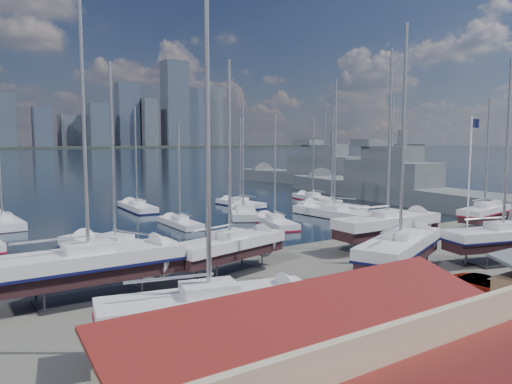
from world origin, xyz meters
TOP-DOWN VIEW (x-y plane):
  - ground at (0.00, -10.00)m, footprint 1400.00×1400.00m
  - sailboat_cradle_0 at (-20.57, -5.34)m, footprint 11.37×3.27m
  - sailboat_cradle_1 at (-18.26, -16.08)m, footprint 10.23×4.86m
  - sailboat_cradle_2 at (-10.55, -5.09)m, footprint 9.55×4.66m
  - sailboat_cradle_3 at (-1.43, -12.70)m, footprint 11.08×6.96m
  - sailboat_cradle_4 at (5.35, -5.63)m, footprint 10.76×3.25m
  - sailboat_cradle_5 at (8.61, -14.31)m, footprint 10.03×5.24m
  - sailboat_cradle_6 at (20.64, -5.48)m, footprint 8.75×3.75m
  - sailboat_moored_2 at (-21.32, 26.07)m, footprint 3.45×10.55m
  - sailboat_moored_3 at (-15.12, 6.35)m, footprint 7.54×11.52m
  - sailboat_moored_4 at (-5.03, 14.79)m, footprint 2.48×8.02m
  - sailboat_moored_5 at (-4.45, 29.40)m, footprint 3.31×9.95m
  - sailboat_moored_6 at (3.89, 9.19)m, footprint 4.57×9.10m
  - sailboat_moored_7 at (4.83, 17.25)m, footprint 7.81×10.64m
  - sailboat_moored_8 at (9.45, 25.20)m, footprint 3.40×9.12m
  - sailboat_moored_9 at (13.54, 9.95)m, footprint 4.03×11.86m
  - sailboat_moored_10 at (17.83, 15.01)m, footprint 5.36×10.19m
  - sailboat_moored_11 at (22.47, 24.40)m, footprint 4.09×9.44m
  - naval_ship_east at (33.10, 18.09)m, footprint 13.53×47.79m
  - naval_ship_west at (42.46, 44.20)m, footprint 13.52×46.94m
  - car_a at (-12.28, -19.37)m, footprint 2.93×4.09m
  - car_b at (-6.99, -19.14)m, footprint 4.47×2.96m
  - car_c at (-0.42, -18.45)m, footprint 2.26×4.78m
  - flagpole at (6.11, -12.91)m, footprint 1.01×0.12m

SIDE VIEW (x-z plane):
  - ground at x=0.00m, z-range 0.00..0.00m
  - sailboat_moored_5 at x=-4.45m, z-range -7.02..7.64m
  - sailboat_moored_10 at x=17.83m, z-range -7.03..7.64m
  - sailboat_moored_11 at x=22.47m, z-range -6.52..7.13m
  - sailboat_moored_8 at x=9.45m, z-range -6.36..6.97m
  - sailboat_moored_6 at x=3.89m, z-range -6.24..6.86m
  - sailboat_moored_3 at x=-15.12m, z-range -8.09..8.70m
  - sailboat_moored_2 at x=-21.32m, z-range -7.54..8.18m
  - sailboat_moored_7 at x=4.83m, z-range -7.65..8.30m
  - sailboat_moored_9 at x=13.54m, z-range -8.48..9.13m
  - sailboat_moored_4 at x=-5.03m, z-range -5.68..6.33m
  - car_a at x=-12.28m, z-range 0.00..1.29m
  - car_c at x=-0.42m, z-range 0.00..1.32m
  - car_b at x=-6.99m, z-range 0.00..1.39m
  - naval_ship_west at x=42.46m, z-range -7.42..10.75m
  - naval_ship_east at x=33.10m, z-range -7.46..10.79m
  - sailboat_cradle_6 at x=20.64m, z-range -4.97..8.89m
  - sailboat_cradle_2 at x=-10.55m, z-range -5.52..9.57m
  - sailboat_cradle_5 at x=8.61m, z-range -5.77..9.87m
  - sailboat_cradle_1 at x=-18.26m, z-range -5.91..10.04m
  - sailboat_cradle_3 at x=-1.43m, z-range -6.51..10.78m
  - sailboat_cradle_4 at x=5.35m, z-range -6.53..10.82m
  - sailboat_cradle_0 at x=-20.57m, z-range -6.90..11.26m
  - flagpole at x=6.11m, z-range 0.83..12.23m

